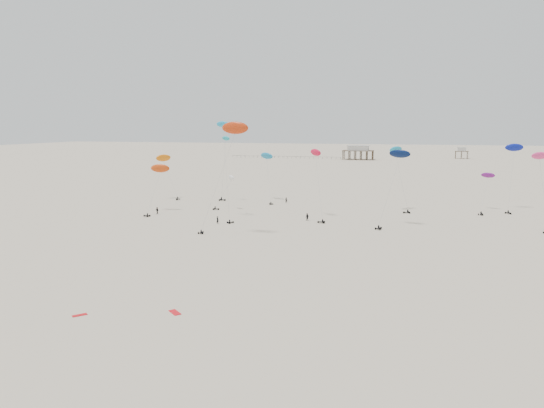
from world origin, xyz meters
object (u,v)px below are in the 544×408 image
(rig_2, at_px, (165,164))
(spectator_0, at_px, (218,224))
(pavilion_main, at_px, (358,153))
(rig_7, at_px, (541,170))
(pavilion_small, at_px, (461,154))

(rig_2, height_order, spectator_0, rig_2)
(pavilion_main, xyz_separation_m, rig_7, (66.40, -241.55, 9.69))
(pavilion_main, bearing_deg, rig_2, -100.36)
(pavilion_main, bearing_deg, pavilion_small, 23.20)
(pavilion_small, height_order, rig_2, rig_2)
(rig_7, bearing_deg, pavilion_main, 17.17)
(pavilion_main, xyz_separation_m, pavilion_small, (70.00, 30.00, -0.74))
(rig_2, bearing_deg, pavilion_main, -108.89)
(rig_2, distance_m, spectator_0, 51.38)
(spectator_0, bearing_deg, rig_2, -25.75)
(pavilion_main, distance_m, rig_7, 250.70)
(spectator_0, bearing_deg, pavilion_main, -67.82)
(pavilion_main, distance_m, rig_2, 217.57)
(rig_7, distance_m, spectator_0, 74.92)
(pavilion_main, height_order, spectator_0, pavilion_main)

